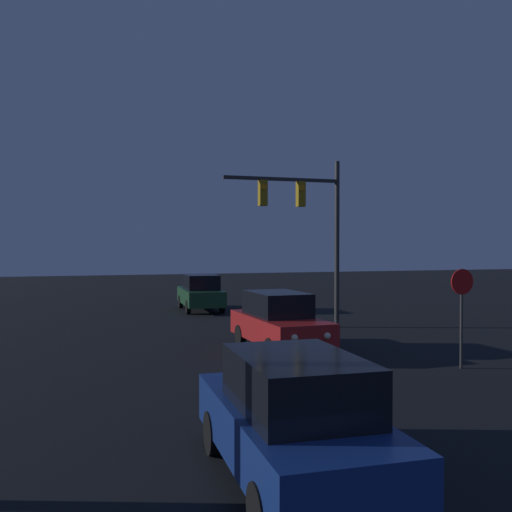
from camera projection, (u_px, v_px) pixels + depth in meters
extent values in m
cube|color=navy|center=(292.00, 433.00, 7.18)|extent=(1.79, 4.17, 0.69)
cube|color=black|center=(297.00, 383.00, 6.97)|extent=(1.48, 2.23, 0.67)
cylinder|color=black|center=(213.00, 433.00, 8.22)|extent=(0.20, 0.62, 0.62)
cylinder|color=black|center=(311.00, 424.00, 8.62)|extent=(0.20, 0.62, 0.62)
cylinder|color=black|center=(396.00, 495.00, 6.17)|extent=(0.20, 0.62, 0.62)
sphere|color=#F9EFC6|center=(222.00, 389.00, 9.06)|extent=(0.18, 0.18, 0.18)
sphere|color=#F9EFC6|center=(276.00, 386.00, 9.30)|extent=(0.18, 0.18, 0.18)
cube|color=#B21E1E|center=(280.00, 328.00, 16.22)|extent=(1.81, 4.17, 0.69)
cube|color=black|center=(277.00, 304.00, 16.40)|extent=(1.48, 2.23, 0.67)
cylinder|color=black|center=(324.00, 346.00, 15.28)|extent=(0.21, 0.62, 0.62)
cylinder|color=black|center=(271.00, 350.00, 14.77)|extent=(0.21, 0.62, 0.62)
cylinder|color=black|center=(287.00, 332.00, 17.68)|extent=(0.21, 0.62, 0.62)
cylinder|color=black|center=(240.00, 335.00, 17.16)|extent=(0.21, 0.62, 0.62)
sphere|color=#F9EFC6|center=(327.00, 336.00, 14.42)|extent=(0.18, 0.18, 0.18)
sphere|color=#F9EFC6|center=(295.00, 338.00, 14.11)|extent=(0.18, 0.18, 0.18)
cube|color=#1E4728|center=(200.00, 296.00, 26.37)|extent=(1.84, 4.18, 0.69)
cube|color=black|center=(201.00, 282.00, 26.16)|extent=(1.50, 2.24, 0.67)
cylinder|color=black|center=(181.00, 302.00, 27.41)|extent=(0.21, 0.63, 0.62)
cylinder|color=black|center=(212.00, 301.00, 27.80)|extent=(0.21, 0.63, 0.62)
cylinder|color=black|center=(188.00, 307.00, 24.95)|extent=(0.21, 0.63, 0.62)
cylinder|color=black|center=(222.00, 306.00, 25.34)|extent=(0.21, 0.63, 0.62)
sphere|color=#F9EFC6|center=(185.00, 292.00, 28.25)|extent=(0.18, 0.18, 0.18)
sphere|color=#F9EFC6|center=(203.00, 291.00, 28.49)|extent=(0.18, 0.18, 0.18)
cylinder|color=#2D2D2D|center=(337.00, 244.00, 20.91)|extent=(0.18, 0.18, 6.10)
cube|color=#2D2D2D|center=(282.00, 179.00, 20.22)|extent=(4.31, 0.12, 0.12)
cube|color=#A57F14|center=(301.00, 194.00, 20.44)|extent=(0.28, 0.28, 0.90)
cylinder|color=orange|center=(302.00, 188.00, 20.30)|extent=(0.20, 0.02, 0.20)
cube|color=#A57F14|center=(263.00, 193.00, 20.01)|extent=(0.28, 0.28, 0.90)
cylinder|color=orange|center=(264.00, 187.00, 19.86)|extent=(0.20, 0.02, 0.20)
cylinder|color=#2D2D2D|center=(461.00, 319.00, 13.93)|extent=(0.07, 0.07, 2.44)
cylinder|color=red|center=(462.00, 282.00, 13.89)|extent=(0.63, 0.03, 0.63)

